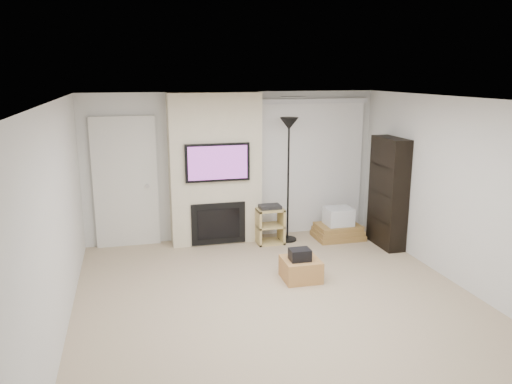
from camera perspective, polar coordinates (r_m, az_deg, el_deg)
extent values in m
cube|color=tan|center=(6.38, 2.75, -12.56)|extent=(5.00, 5.50, 0.00)
cube|color=white|center=(5.74, 3.03, 10.47)|extent=(5.00, 5.50, 0.00)
cube|color=silver|center=(8.54, -2.59, 2.99)|extent=(5.00, 0.00, 2.50)
cube|color=silver|center=(3.57, 16.40, -12.77)|extent=(5.00, 0.00, 2.50)
cube|color=silver|center=(5.74, -21.73, -3.16)|extent=(0.00, 5.50, 2.50)
cube|color=silver|center=(7.08, 22.59, -0.23)|extent=(0.00, 5.50, 2.50)
cube|color=silver|center=(6.63, 4.29, 10.81)|extent=(0.35, 0.18, 0.01)
cube|color=#B47E46|center=(7.02, 5.13, -8.77)|extent=(0.51, 0.51, 0.30)
cube|color=black|center=(6.89, 5.04, -7.15)|extent=(0.28, 0.22, 0.16)
cube|color=beige|center=(8.28, -4.68, 2.63)|extent=(1.50, 0.40, 2.50)
cube|color=black|center=(8.04, -4.42, 3.38)|extent=(1.05, 0.06, 0.62)
cube|color=#76317F|center=(8.00, -4.37, 3.34)|extent=(0.96, 0.00, 0.54)
cube|color=black|center=(8.29, -4.31, -3.62)|extent=(0.90, 0.04, 0.70)
cube|color=black|center=(8.28, -4.29, -3.65)|extent=(0.70, 0.02, 0.50)
cube|color=silver|center=(8.36, -14.68, 1.08)|extent=(1.02, 0.08, 2.14)
cube|color=#BBB6AC|center=(8.38, -14.66, 0.79)|extent=(0.90, 0.05, 2.05)
cylinder|color=silver|center=(8.34, -12.32, 0.69)|extent=(0.07, 0.06, 0.07)
cube|color=silver|center=(8.75, 6.57, 10.29)|extent=(1.98, 0.10, 0.08)
cube|color=white|center=(8.90, 6.34, 2.66)|extent=(1.90, 0.03, 2.29)
cylinder|color=black|center=(8.62, 3.60, -5.40)|extent=(0.31, 0.31, 0.03)
cylinder|color=black|center=(8.36, 3.69, 0.98)|extent=(0.03, 0.03, 1.95)
cone|color=black|center=(8.20, 3.80, 7.81)|extent=(0.31, 0.31, 0.20)
cube|color=tan|center=(8.35, 0.22, -3.96)|extent=(0.04, 0.38, 0.60)
cube|color=tan|center=(8.46, 2.91, -3.75)|extent=(0.04, 0.38, 0.60)
cube|color=tan|center=(8.49, 1.56, -5.70)|extent=(0.45, 0.38, 0.03)
cube|color=tan|center=(8.40, 1.58, -3.86)|extent=(0.45, 0.38, 0.03)
cube|color=tan|center=(8.32, 1.59, -1.99)|extent=(0.45, 0.38, 0.03)
cube|color=black|center=(8.31, 1.59, -1.69)|extent=(0.35, 0.25, 0.06)
cube|color=olive|center=(8.82, 9.32, -4.93)|extent=(0.81, 0.61, 0.09)
cube|color=olive|center=(8.79, 9.35, -4.41)|extent=(0.77, 0.57, 0.08)
cube|color=olive|center=(8.77, 9.36, -3.92)|extent=(0.73, 0.54, 0.08)
cube|color=silver|center=(8.72, 9.41, -2.74)|extent=(0.45, 0.40, 0.30)
cube|color=black|center=(8.40, 14.87, -0.07)|extent=(0.30, 0.80, 1.80)
cube|color=black|center=(8.51, 14.57, -3.02)|extent=(0.26, 0.72, 0.02)
cube|color=black|center=(8.39, 14.75, -0.07)|extent=(0.26, 0.72, 0.02)
cube|color=black|center=(8.30, 14.94, 2.95)|extent=(0.26, 0.72, 0.02)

